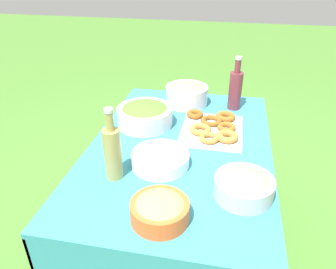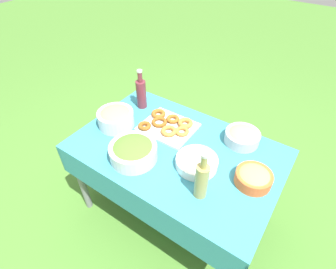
{
  "view_description": "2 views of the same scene",
  "coord_description": "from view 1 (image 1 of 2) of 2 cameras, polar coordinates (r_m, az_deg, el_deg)",
  "views": [
    {
      "loc": [
        1.35,
        0.21,
        1.55
      ],
      "look_at": [
        -0.05,
        -0.07,
        0.74
      ],
      "focal_mm": 35.0,
      "sensor_mm": 36.0,
      "label": 1
    },
    {
      "loc": [
        0.65,
        -1.05,
        1.92
      ],
      "look_at": [
        -0.06,
        -0.02,
        0.82
      ],
      "focal_mm": 28.0,
      "sensor_mm": 36.0,
      "label": 2
    }
  ],
  "objects": [
    {
      "name": "donut_platter",
      "position": [
        1.73,
        7.85,
        1.12
      ],
      "size": [
        0.39,
        0.33,
        0.05
      ],
      "color": "silver",
      "rests_on": "picnic_table"
    },
    {
      "name": "plate_stack",
      "position": [
        1.45,
        -1.36,
        -4.33
      ],
      "size": [
        0.26,
        0.26,
        0.06
      ],
      "color": "white",
      "rests_on": "picnic_table"
    },
    {
      "name": "bread_bowl",
      "position": [
        2.01,
        3.28,
        7.18
      ],
      "size": [
        0.25,
        0.25,
        0.14
      ],
      "color": "silver",
      "rests_on": "picnic_table"
    },
    {
      "name": "picnic_table",
      "position": [
        1.66,
        2.07,
        -4.63
      ],
      "size": [
        1.35,
        0.87,
        0.71
      ],
      "color": "teal",
      "rests_on": "ground_plane"
    },
    {
      "name": "salad_bowl",
      "position": [
        1.77,
        -4.07,
        3.55
      ],
      "size": [
        0.3,
        0.3,
        0.12
      ],
      "color": "silver",
      "rests_on": "picnic_table"
    },
    {
      "name": "fruit_bowl",
      "position": [
        1.17,
        -1.45,
        -12.91
      ],
      "size": [
        0.21,
        0.21,
        0.09
      ],
      "color": "#E05B28",
      "rests_on": "picnic_table"
    },
    {
      "name": "ground_plane",
      "position": [
        2.07,
        1.75,
        -18.92
      ],
      "size": [
        14.0,
        14.0,
        0.0
      ],
      "primitive_type": "plane",
      "color": "#477A2D"
    },
    {
      "name": "pasta_bowl",
      "position": [
        1.3,
        13.1,
        -8.61
      ],
      "size": [
        0.23,
        0.23,
        0.1
      ],
      "color": "#B2B7BC",
      "rests_on": "picnic_table"
    },
    {
      "name": "wine_bottle",
      "position": [
        1.97,
        11.66,
        7.79
      ],
      "size": [
        0.08,
        0.08,
        0.31
      ],
      "color": "maroon",
      "rests_on": "picnic_table"
    },
    {
      "name": "olive_oil_bottle",
      "position": [
        1.34,
        -9.65,
        -2.93
      ],
      "size": [
        0.07,
        0.07,
        0.32
      ],
      "color": "#998E4C",
      "rests_on": "picnic_table"
    }
  ]
}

